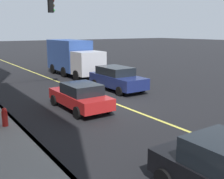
% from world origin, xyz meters
% --- Properties ---
extents(ground, '(200.00, 200.00, 0.00)m').
position_xyz_m(ground, '(0.00, 0.00, 0.00)').
color(ground, black).
extents(curb_edge, '(80.00, 0.16, 0.15)m').
position_xyz_m(curb_edge, '(0.00, 5.62, 0.07)').
color(curb_edge, slate).
rests_on(curb_edge, ground).
extents(lane_stripe_center, '(80.00, 0.16, 0.01)m').
position_xyz_m(lane_stripe_center, '(0.00, 0.00, 0.01)').
color(lane_stripe_center, '#D8CC4C').
rests_on(lane_stripe_center, ground).
extents(car_red, '(4.23, 1.88, 1.41)m').
position_xyz_m(car_red, '(-0.06, 2.17, 0.72)').
color(car_red, red).
rests_on(car_red, ground).
extents(car_navy, '(4.63, 2.03, 1.59)m').
position_xyz_m(car_navy, '(2.84, -2.20, 0.83)').
color(car_navy, navy).
rests_on(car_navy, ground).
extents(truck_blue, '(7.24, 2.49, 3.19)m').
position_xyz_m(truck_blue, '(10.22, -2.47, 1.69)').
color(truck_blue, silver).
rests_on(truck_blue, ground).
extents(traffic_light_mast, '(0.28, 4.73, 6.38)m').
position_xyz_m(traffic_light_mast, '(4.91, 4.23, 4.38)').
color(traffic_light_mast, '#1E3823').
rests_on(traffic_light_mast, ground).
extents(fire_hydrant, '(0.24, 0.24, 0.94)m').
position_xyz_m(fire_hydrant, '(-0.94, 6.14, 0.47)').
color(fire_hydrant, red).
rests_on(fire_hydrant, ground).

